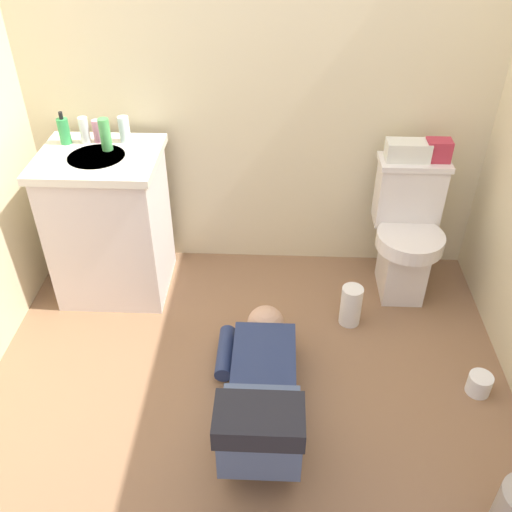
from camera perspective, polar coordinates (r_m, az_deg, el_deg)
name	(u,v)px	position (r m, az deg, el deg)	size (l,w,h in m)	color
ground_plane	(248,382)	(2.74, -0.80, -12.65)	(2.95, 3.00, 0.04)	#896345
wall_back	(258,55)	(2.96, 0.17, 19.69)	(2.61, 0.08, 2.40)	beige
toilet	(406,232)	(3.12, 15.00, 2.38)	(0.36, 0.46, 0.75)	white
vanity_cabinet	(110,223)	(3.09, -14.60, 3.25)	(0.60, 0.52, 0.82)	silver
faucet	(103,133)	(3.00, -15.24, 11.94)	(0.02, 0.02, 0.10)	silver
person_plumber	(261,394)	(2.44, 0.51, -13.78)	(0.39, 1.06, 0.52)	navy
tissue_box	(408,151)	(2.98, 15.15, 10.29)	(0.22, 0.11, 0.10)	silver
toiletry_bag	(438,150)	(3.01, 17.99, 10.17)	(0.12, 0.09, 0.11)	#B22D3F
soap_dispenser	(64,131)	(3.04, -18.89, 11.94)	(0.06, 0.06, 0.17)	green
bottle_white	(84,130)	(3.02, -17.01, 12.11)	(0.05, 0.05, 0.13)	white
bottle_pink	(98,131)	(3.01, -15.76, 12.10)	(0.05, 0.05, 0.12)	pink
bottle_green	(105,135)	(2.90, -15.04, 11.81)	(0.05, 0.05, 0.16)	#48A250
bottle_clear	(124,129)	(2.98, -13.21, 12.40)	(0.06, 0.06, 0.13)	silver
paper_towel_roll	(351,305)	(2.97, 9.60, -4.97)	(0.11, 0.11, 0.23)	white
toilet_paper_roll	(479,384)	(2.83, 21.70, -11.96)	(0.11, 0.11, 0.10)	white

